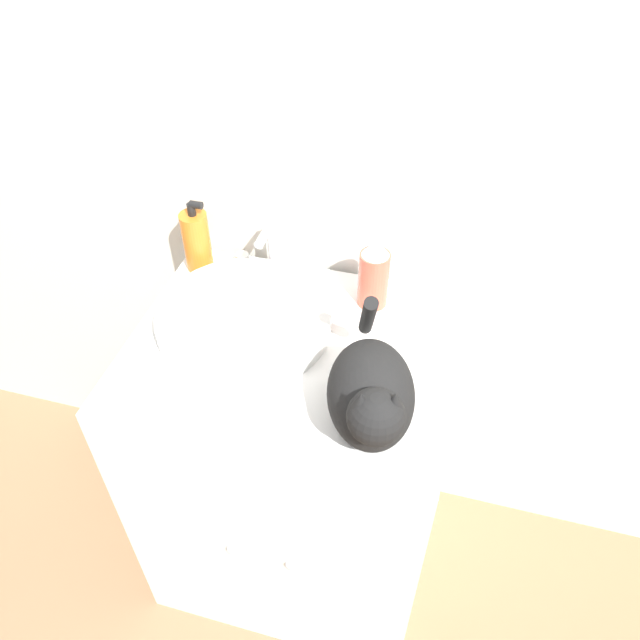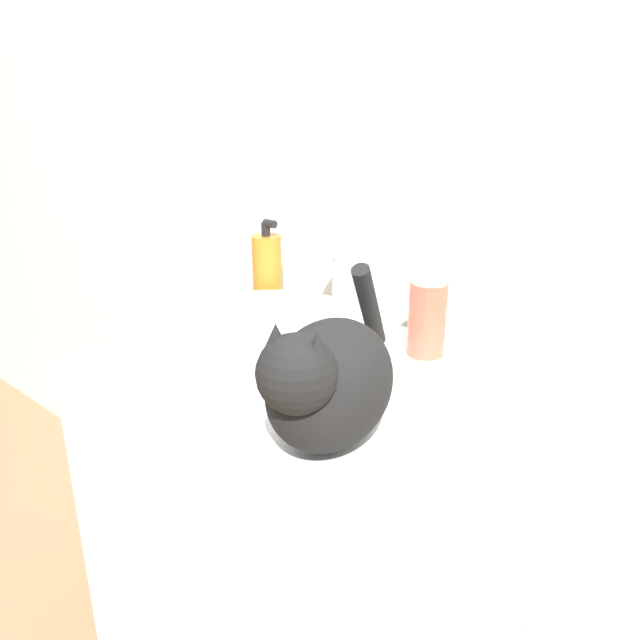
% 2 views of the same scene
% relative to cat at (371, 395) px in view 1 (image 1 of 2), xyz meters
% --- Properties ---
extents(ground_plane, '(8.00, 8.00, 0.00)m').
position_rel_cat_xyz_m(ground_plane, '(-0.21, -0.12, -1.00)').
color(ground_plane, '#997551').
extents(wall_back, '(6.00, 0.05, 2.50)m').
position_rel_cat_xyz_m(wall_back, '(-0.21, 0.50, 0.25)').
color(wall_back, silver).
rests_on(wall_back, ground_plane).
extents(vanity_cabinet, '(0.72, 0.59, 0.90)m').
position_rel_cat_xyz_m(vanity_cabinet, '(-0.21, 0.17, -0.55)').
color(vanity_cabinet, white).
rests_on(vanity_cabinet, ground_plane).
extents(sink_basin, '(0.39, 0.39, 0.05)m').
position_rel_cat_xyz_m(sink_basin, '(-0.33, 0.21, -0.08)').
color(sink_basin, silver).
rests_on(sink_basin, vanity_cabinet).
extents(faucet, '(0.20, 0.11, 0.15)m').
position_rel_cat_xyz_m(faucet, '(-0.33, 0.41, -0.03)').
color(faucet, silver).
rests_on(faucet, vanity_cabinet).
extents(cat, '(0.22, 0.35, 0.24)m').
position_rel_cat_xyz_m(cat, '(0.00, 0.00, 0.00)').
color(cat, black).
rests_on(cat, vanity_cabinet).
extents(soap_bottle, '(0.07, 0.07, 0.20)m').
position_rel_cat_xyz_m(soap_bottle, '(-0.51, 0.38, -0.02)').
color(soap_bottle, orange).
rests_on(soap_bottle, vanity_cabinet).
extents(spray_bottle, '(0.07, 0.07, 0.18)m').
position_rel_cat_xyz_m(spray_bottle, '(-0.07, 0.36, -0.01)').
color(spray_bottle, '#EF6047').
rests_on(spray_bottle, vanity_cabinet).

